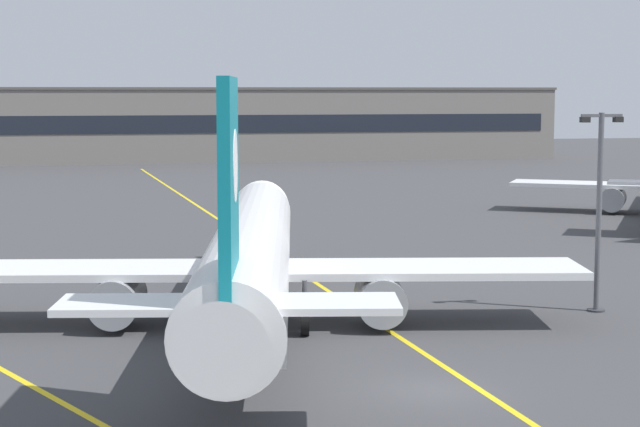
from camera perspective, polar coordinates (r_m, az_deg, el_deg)
name	(u,v)px	position (r m, az deg, el deg)	size (l,w,h in m)	color
ground_plane	(435,390)	(41.19, 6.12, -9.30)	(400.00, 400.00, 0.00)	#3D3D3F
taxiway_centreline	(289,265)	(69.66, -1.67, -2.75)	(0.30, 180.00, 0.01)	yellow
taxiway_lead_in_stripe	(54,398)	(41.16, -13.92, -9.46)	(0.30, 60.00, 0.01)	yellow
airliner_foreground	(249,257)	(51.06, -3.76, -2.33)	(32.33, 41.27, 11.65)	white
apron_lamp_post	(599,207)	(56.23, 14.56, 0.32)	(2.24, 0.90, 10.12)	#515156
safety_cone_by_nose_gear	(227,269)	(66.76, -4.97, -2.96)	(0.44, 0.44, 0.55)	orange
terminal_building	(187,124)	(174.38, -7.07, 4.71)	(121.69, 12.40, 11.82)	slate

